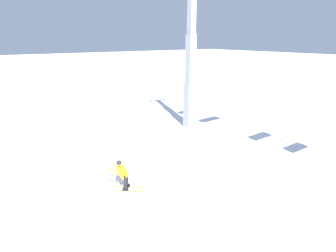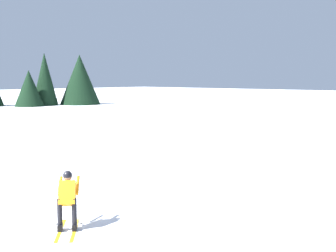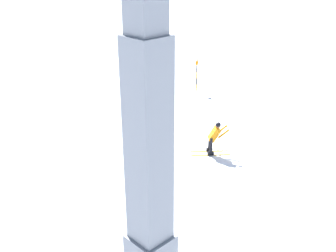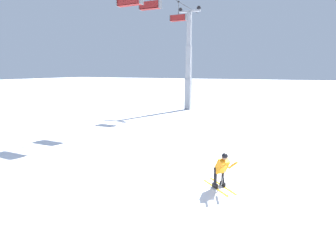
# 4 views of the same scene
# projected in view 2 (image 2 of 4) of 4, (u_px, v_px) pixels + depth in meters

# --- Properties ---
(ground_plane) EXTENTS (260.00, 260.00, 0.00)m
(ground_plane) POSITION_uv_depth(u_px,v_px,m) (12.00, 230.00, 11.45)
(ground_plane) COLOR white
(skier_carving_main) EXTENTS (1.54, 1.64, 1.64)m
(skier_carving_main) POSITION_uv_depth(u_px,v_px,m) (67.00, 196.00, 11.49)
(skier_carving_main) COLOR yellow
(skier_carving_main) RESTS_ON ground_plane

